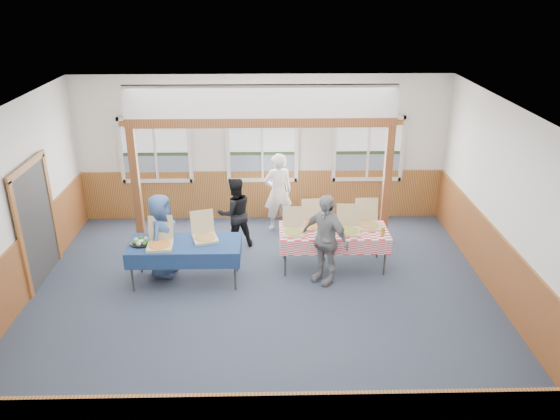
{
  "coord_description": "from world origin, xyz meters",
  "views": [
    {
      "loc": [
        0.12,
        -7.87,
        5.05
      ],
      "look_at": [
        0.33,
        1.0,
        1.23
      ],
      "focal_mm": 35.0,
      "sensor_mm": 36.0,
      "label": 1
    }
  ],
  "objects_px": {
    "table_right": "(334,233)",
    "woman_black": "(235,213)",
    "person_grey": "(325,239)",
    "man_blue": "(162,235)",
    "woman_white": "(278,192)",
    "table_left": "(185,246)"
  },
  "relations": [
    {
      "from": "man_blue",
      "to": "person_grey",
      "type": "distance_m",
      "value": 2.92
    },
    {
      "from": "table_left",
      "to": "table_right",
      "type": "height_order",
      "value": "same"
    },
    {
      "from": "table_right",
      "to": "woman_black",
      "type": "distance_m",
      "value": 2.07
    },
    {
      "from": "woman_black",
      "to": "man_blue",
      "type": "xyz_separation_m",
      "value": [
        -1.25,
        -1.09,
        0.05
      ]
    },
    {
      "from": "table_right",
      "to": "woman_black",
      "type": "bearing_deg",
      "value": 168.39
    },
    {
      "from": "table_right",
      "to": "person_grey",
      "type": "xyz_separation_m",
      "value": [
        -0.22,
        -0.51,
        0.13
      ]
    },
    {
      "from": "woman_black",
      "to": "person_grey",
      "type": "relative_size",
      "value": 0.88
    },
    {
      "from": "table_right",
      "to": "woman_white",
      "type": "xyz_separation_m",
      "value": [
        -0.99,
        1.71,
        0.15
      ]
    },
    {
      "from": "man_blue",
      "to": "table_right",
      "type": "bearing_deg",
      "value": -77.53
    },
    {
      "from": "person_grey",
      "to": "woman_white",
      "type": "bearing_deg",
      "value": 153.49
    },
    {
      "from": "table_right",
      "to": "man_blue",
      "type": "xyz_separation_m",
      "value": [
        -3.11,
        -0.19,
        0.07
      ]
    },
    {
      "from": "woman_black",
      "to": "man_blue",
      "type": "distance_m",
      "value": 1.66
    },
    {
      "from": "table_left",
      "to": "man_blue",
      "type": "distance_m",
      "value": 0.53
    },
    {
      "from": "table_right",
      "to": "person_grey",
      "type": "distance_m",
      "value": 0.57
    },
    {
      "from": "woman_black",
      "to": "man_blue",
      "type": "bearing_deg",
      "value": 20.2
    },
    {
      "from": "woman_black",
      "to": "table_right",
      "type": "bearing_deg",
      "value": 133.44
    },
    {
      "from": "table_right",
      "to": "person_grey",
      "type": "bearing_deg",
      "value": -98.84
    },
    {
      "from": "woman_white",
      "to": "table_right",
      "type": "bearing_deg",
      "value": 104.23
    },
    {
      "from": "table_left",
      "to": "woman_black",
      "type": "relative_size",
      "value": 1.38
    },
    {
      "from": "man_blue",
      "to": "woman_black",
      "type": "bearing_deg",
      "value": -40.04
    },
    {
      "from": "woman_white",
      "to": "woman_black",
      "type": "distance_m",
      "value": 1.19
    },
    {
      "from": "woman_white",
      "to": "woman_black",
      "type": "relative_size",
      "value": 1.17
    }
  ]
}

